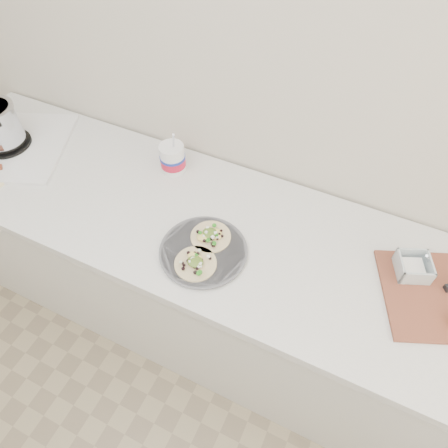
% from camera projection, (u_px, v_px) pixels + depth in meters
% --- Properties ---
extents(counter, '(2.44, 0.66, 0.90)m').
position_uv_depth(counter, '(205.00, 280.00, 1.81)').
color(counter, silver).
rests_on(counter, ground).
extents(stove, '(0.61, 0.60, 0.23)m').
position_uv_depth(stove, '(1.00, 132.00, 1.65)').
color(stove, silver).
rests_on(stove, counter).
extents(taco_plate, '(0.30, 0.30, 0.04)m').
position_uv_depth(taco_plate, '(203.00, 250.00, 1.35)').
color(taco_plate, '#56565C').
rests_on(taco_plate, counter).
extents(tub, '(0.10, 0.10, 0.23)m').
position_uv_depth(tub, '(173.00, 157.00, 1.57)').
color(tub, white).
rests_on(tub, counter).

